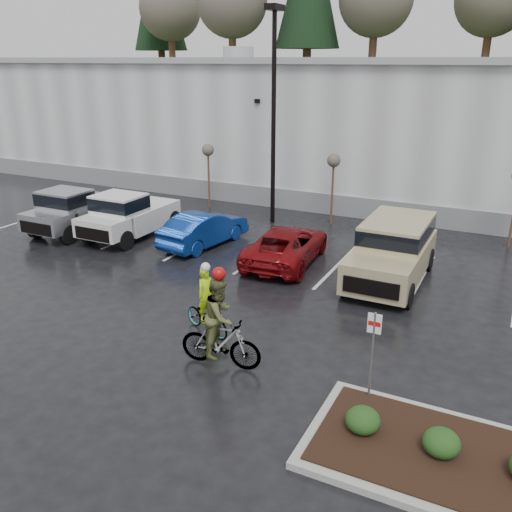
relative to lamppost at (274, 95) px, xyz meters
The scene contains 16 objects.
ground 13.87m from the lamppost, 71.57° to the right, with size 120.00×120.00×0.00m, color black.
warehouse 10.95m from the lamppost, 68.18° to the left, with size 60.50×15.50×7.20m.
wooded_ridge 33.35m from the lamppost, 83.09° to the left, with size 80.00×25.00×6.00m, color #273A18.
lamppost is the anchor object (origin of this frame).
sapling_west 5.07m from the lamppost, 165.96° to the left, with size 0.60×0.60×3.20m.
sapling_mid 4.00m from the lamppost, 21.80° to the left, with size 0.60×0.60×3.20m.
shrub_a 16.15m from the lamppost, 58.39° to the right, with size 0.70×0.70×0.52m, color #123413.
shrub_b 16.94m from the lamppost, 53.84° to the right, with size 0.70×0.70×0.52m, color #123413.
fire_lane_sign 14.78m from the lamppost, 56.54° to the right, with size 0.30×0.05×2.20m.
pickup_silver 9.71m from the lamppost, 145.76° to the right, with size 2.10×5.20×1.96m, color #A1A2A8, non-canonical shape.
pickup_white 7.82m from the lamppost, 135.77° to the right, with size 2.10×5.20×1.96m, color silver, non-canonical shape.
car_blue 6.62m from the lamppost, 104.57° to the right, with size 1.47×4.21×1.39m, color navy.
car_red 7.28m from the lamppost, 59.59° to the right, with size 2.22×4.81×1.34m, color maroon.
suv_tan 9.32m from the lamppost, 35.65° to the right, with size 2.20×5.10×2.06m, color tan, non-canonical shape.
cyclist_hivis 12.06m from the lamppost, 74.57° to the right, with size 1.80×1.14×2.06m.
cyclist_olive 13.45m from the lamppost, 70.91° to the right, with size 2.06×1.02×2.60m.
Camera 1 is at (6.10, -9.95, 7.15)m, focal length 38.00 mm.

